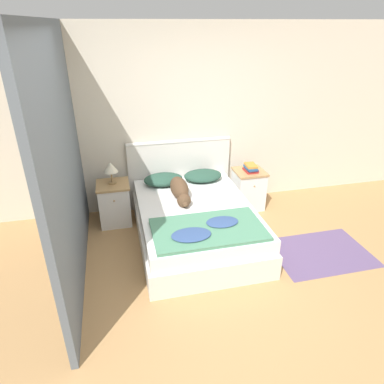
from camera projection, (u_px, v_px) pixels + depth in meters
The scene contains 14 objects.
ground_plane at pixel (216, 298), 3.47m from camera, with size 16.00×16.00×0.00m, color tan.
wall_back at pixel (175, 121), 4.76m from camera, with size 9.00×0.06×2.55m.
wall_side_left at pixel (67, 156), 3.54m from camera, with size 0.06×3.10×2.55m.
bed at pixel (196, 223), 4.31m from camera, with size 1.42×1.93×0.49m.
headboard at pixel (180, 172), 5.04m from camera, with size 1.50×0.06×1.03m.
nightstand_left at pixel (115, 203), 4.67m from camera, with size 0.43×0.43×0.59m.
nightstand_right at pixel (248, 189), 5.07m from camera, with size 0.43×0.43×0.59m.
pillow_left at pixel (163, 179), 4.74m from camera, with size 0.54×0.38×0.14m.
pillow_right at pixel (203, 176), 4.85m from camera, with size 0.54×0.38×0.14m.
quilt at pixel (207, 229), 3.68m from camera, with size 1.21×0.69×0.06m.
dog at pixel (180, 190), 4.36m from camera, with size 0.22×0.73×0.24m.
book_stack at pixel (251, 168), 4.89m from camera, with size 0.17×0.24×0.11m.
table_lamp at pixel (111, 168), 4.46m from camera, with size 0.19×0.19×0.29m.
rug at pixel (321, 252), 4.16m from camera, with size 1.16×0.83×0.00m.
Camera 1 is at (-0.85, -2.50, 2.52)m, focal length 32.00 mm.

